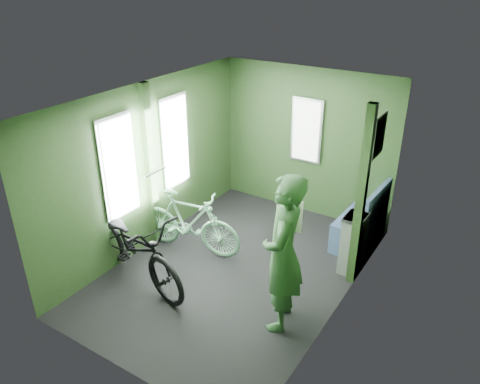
{
  "coord_description": "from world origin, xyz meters",
  "views": [
    {
      "loc": [
        2.75,
        -4.24,
        3.63
      ],
      "look_at": [
        0.0,
        0.1,
        1.1
      ],
      "focal_mm": 35.0,
      "sensor_mm": 36.0,
      "label": 1
    }
  ],
  "objects_px": {
    "bicycle_black": "(139,280)",
    "waste_box": "(353,244)",
    "bicycle_mint": "(190,250)",
    "passenger": "(283,254)",
    "bench_seat": "(360,228)"
  },
  "relations": [
    {
      "from": "waste_box",
      "to": "bicycle_black",
      "type": "bearing_deg",
      "value": -143.19
    },
    {
      "from": "bicycle_black",
      "to": "waste_box",
      "type": "distance_m",
      "value": 2.77
    },
    {
      "from": "waste_box",
      "to": "bench_seat",
      "type": "xyz_separation_m",
      "value": [
        -0.11,
        0.65,
        -0.13
      ]
    },
    {
      "from": "bicycle_mint",
      "to": "passenger",
      "type": "bearing_deg",
      "value": -117.58
    },
    {
      "from": "bicycle_mint",
      "to": "passenger",
      "type": "xyz_separation_m",
      "value": [
        1.74,
        -0.6,
        0.9
      ]
    },
    {
      "from": "bicycle_mint",
      "to": "waste_box",
      "type": "distance_m",
      "value": 2.22
    },
    {
      "from": "waste_box",
      "to": "passenger",
      "type": "bearing_deg",
      "value": -103.11
    },
    {
      "from": "bicycle_black",
      "to": "passenger",
      "type": "xyz_separation_m",
      "value": [
        1.88,
        0.29,
        0.9
      ]
    },
    {
      "from": "bench_seat",
      "to": "passenger",
      "type": "bearing_deg",
      "value": -93.41
    },
    {
      "from": "passenger",
      "to": "waste_box",
      "type": "relative_size",
      "value": 2.22
    },
    {
      "from": "waste_box",
      "to": "bench_seat",
      "type": "height_order",
      "value": "bench_seat"
    },
    {
      "from": "bicycle_mint",
      "to": "bench_seat",
      "type": "xyz_separation_m",
      "value": [
        1.94,
        1.4,
        0.28
      ]
    },
    {
      "from": "bicycle_black",
      "to": "bench_seat",
      "type": "relative_size",
      "value": 2.04
    },
    {
      "from": "bench_seat",
      "to": "bicycle_black",
      "type": "bearing_deg",
      "value": -129.92
    },
    {
      "from": "passenger",
      "to": "waste_box",
      "type": "distance_m",
      "value": 1.47
    }
  ]
}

